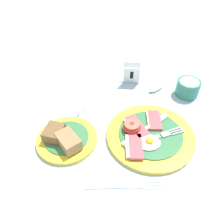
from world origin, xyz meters
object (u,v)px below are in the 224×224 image
object	(u,v)px
sugar_cup	(188,88)
number_card	(131,74)
bread_plate	(65,138)
teaspoon_by_saucer	(78,113)
breakfast_plate	(148,134)
teaspoon_near_cup	(151,91)
fork_on_cloth	(122,186)

from	to	relation	value
sugar_cup	number_card	world-z (taller)	number_card
bread_plate	teaspoon_by_saucer	size ratio (longest dim) A/B	1.07
breakfast_plate	bread_plate	xyz separation A→B (m)	(-0.23, -0.04, 0.00)
bread_plate	teaspoon_near_cup	world-z (taller)	bread_plate
bread_plate	teaspoon_by_saucer	bearing A→B (deg)	85.29
sugar_cup	fork_on_cloth	size ratio (longest dim) A/B	0.43
sugar_cup	number_card	xyz separation A→B (m)	(-0.20, 0.06, 0.01)
sugar_cup	teaspoon_by_saucer	world-z (taller)	sugar_cup
breakfast_plate	bread_plate	bearing A→B (deg)	-170.00
bread_plate	sugar_cup	world-z (taller)	sugar_cup
sugar_cup	number_card	distance (m)	0.21
number_card	teaspoon_near_cup	size ratio (longest dim) A/B	0.48
teaspoon_by_saucer	breakfast_plate	bearing A→B (deg)	110.00
bread_plate	teaspoon_near_cup	xyz separation A→B (m)	(0.25, 0.25, -0.01)
fork_on_cloth	teaspoon_near_cup	bearing A→B (deg)	70.59
teaspoon_near_cup	fork_on_cloth	bearing A→B (deg)	-148.31
bread_plate	teaspoon_by_saucer	world-z (taller)	bread_plate
breakfast_plate	sugar_cup	size ratio (longest dim) A/B	3.21
bread_plate	fork_on_cloth	size ratio (longest dim) A/B	0.93
teaspoon_near_cup	sugar_cup	bearing A→B (deg)	-45.38
breakfast_plate	teaspoon_by_saucer	xyz separation A→B (m)	(-0.22, 0.08, -0.01)
teaspoon_by_saucer	fork_on_cloth	size ratio (longest dim) A/B	0.87
fork_on_cloth	teaspoon_by_saucer	bearing A→B (deg)	116.42
breakfast_plate	number_card	world-z (taller)	number_card
sugar_cup	teaspoon_by_saucer	xyz separation A→B (m)	(-0.37, -0.14, -0.02)
breakfast_plate	bread_plate	world-z (taller)	bread_plate
breakfast_plate	teaspoon_near_cup	bearing A→B (deg)	85.51
teaspoon_by_saucer	teaspoon_near_cup	world-z (taller)	same
sugar_cup	teaspoon_near_cup	xyz separation A→B (m)	(-0.13, -0.00, -0.02)
breakfast_plate	fork_on_cloth	distance (m)	0.18
breakfast_plate	teaspoon_by_saucer	distance (m)	0.24
teaspoon_by_saucer	fork_on_cloth	bearing A→B (deg)	72.58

